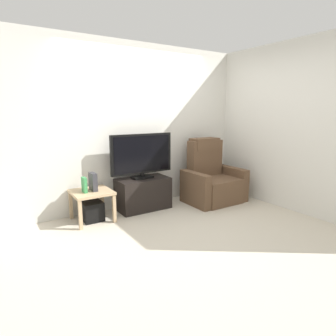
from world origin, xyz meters
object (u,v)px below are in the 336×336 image
Objects in this scene: television at (142,155)px; recliner_armchair at (212,180)px; book_upright at (84,185)px; game_console at (93,182)px; tv_stand at (143,194)px; side_table at (92,196)px; subwoofer_box at (92,211)px.

recliner_armchair is at bearing -12.65° from television.
game_console is (0.14, 0.03, 0.02)m from book_upright.
tv_stand is 0.88m from game_console.
tv_stand is 0.76× the size of recliner_armchair.
side_table is (-0.85, -0.06, 0.12)m from tv_stand.
side_table is at bearing 180.00° from subwoofer_box.
side_table is 2.55× the size of book_upright.
side_table is 1.95× the size of subwoofer_box.
tv_stand is 1.52× the size of side_table.
side_table is (-2.07, 0.20, -0.00)m from recliner_armchair.
recliner_armchair is 2.09m from subwoofer_box.
side_table reaches higher than subwoofer_box.
recliner_armchair is 5.10× the size of book_upright.
subwoofer_box is (-2.07, 0.20, -0.23)m from recliner_armchair.
side_table is at bearing -176.16° from tv_stand.
subwoofer_box is 0.43m from game_console.
television is at bearing 5.10° from subwoofer_box.
television is 1.13m from subwoofer_box.
book_upright is at bearing -174.42° from recliner_armchair.
television is at bearing 5.76° from book_upright.
subwoofer_box is 1.09× the size of game_console.
subwoofer_box is (-0.85, -0.06, -0.11)m from tv_stand.
tv_stand is 3.22× the size of game_console.
recliner_armchair is 2.08m from side_table.
recliner_armchair is (1.21, -0.27, -0.50)m from television.
side_table is 0.23m from subwoofer_box.
game_console is (-0.82, -0.07, -0.31)m from television.
side_table is at bearing -175.20° from recliner_armchair.
television is at bearing 177.57° from recliner_armchair.
side_table is 0.20m from game_console.
television is 1.01m from book_upright.
game_console is at bearing 12.53° from book_upright.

